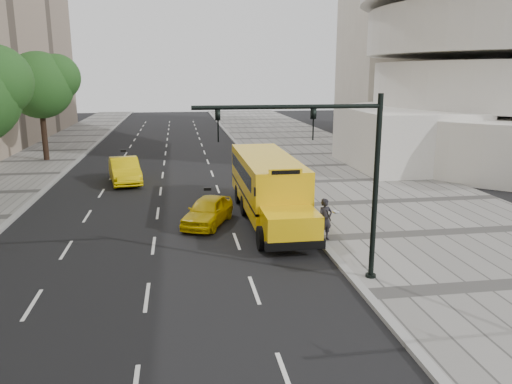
{
  "coord_description": "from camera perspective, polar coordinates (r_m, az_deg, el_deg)",
  "views": [
    {
      "loc": [
        0.18,
        -25.19,
        7.01
      ],
      "look_at": [
        3.5,
        -4.0,
        1.9
      ],
      "focal_mm": 35.0,
      "sensor_mm": 36.0,
      "label": 1
    }
  ],
  "objects": [
    {
      "name": "school_bus",
      "position": [
        24.81,
        1.33,
        1.19
      ],
      "size": [
        2.96,
        11.56,
        3.19
      ],
      "color": "yellow",
      "rests_on": "ground"
    },
    {
      "name": "taxi_far",
      "position": [
        33.75,
        -14.78,
        2.4
      ],
      "size": [
        2.66,
        5.24,
        1.65
      ],
      "primitive_type": "imported",
      "rotation": [
        0.0,
        0.0,
        0.19
      ],
      "color": "#E6C206",
      "rests_on": "ground"
    },
    {
      "name": "tree_c",
      "position": [
        43.71,
        -23.38,
        11.21
      ],
      "size": [
        5.89,
        5.23,
        8.73
      ],
      "color": "black",
      "rests_on": "ground"
    },
    {
      "name": "traffic_signal",
      "position": [
        16.37,
        9.09,
        2.96
      ],
      "size": [
        6.18,
        0.36,
        6.4
      ],
      "color": "black",
      "rests_on": "ground"
    },
    {
      "name": "curb_museum",
      "position": [
        26.77,
        3.97,
        -1.65
      ],
      "size": [
        0.3,
        140.0,
        0.15
      ],
      "primitive_type": "cube",
      "color": "gray",
      "rests_on": "ground"
    },
    {
      "name": "ground",
      "position": [
        26.15,
        -8.98,
        -2.32
      ],
      "size": [
        140.0,
        140.0,
        0.0
      ],
      "primitive_type": "plane",
      "color": "black",
      "rests_on": "ground"
    },
    {
      "name": "taxi_near",
      "position": [
        23.73,
        -5.53,
        -2.15
      ],
      "size": [
        3.02,
        4.26,
        1.35
      ],
      "primitive_type": "imported",
      "rotation": [
        0.0,
        0.0,
        -0.4
      ],
      "color": "#E6C206",
      "rests_on": "ground"
    },
    {
      "name": "sidewalk_museum",
      "position": [
        28.68,
        15.74,
        -1.11
      ],
      "size": [
        12.0,
        140.0,
        0.15
      ],
      "primitive_type": "cube",
      "color": "gray",
      "rests_on": "ground"
    },
    {
      "name": "curb_far",
      "position": [
        27.38,
        -25.98,
        -2.66
      ],
      "size": [
        0.3,
        140.0,
        0.15
      ],
      "primitive_type": "cube",
      "color": "gray",
      "rests_on": "ground"
    },
    {
      "name": "pedestrian",
      "position": [
        21.13,
        7.9,
        -3.13
      ],
      "size": [
        0.75,
        0.59,
        1.79
      ],
      "primitive_type": "imported",
      "rotation": [
        0.0,
        0.0,
        0.28
      ],
      "color": "black",
      "rests_on": "sidewalk_museum"
    }
  ]
}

